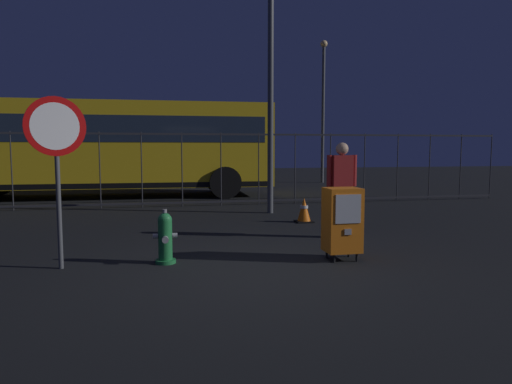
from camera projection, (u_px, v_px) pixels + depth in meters
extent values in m
plane|color=black|center=(253.00, 270.00, 6.04)|extent=(60.00, 60.00, 0.00)
cylinder|color=#1E7238|center=(166.00, 261.00, 6.41)|extent=(0.28, 0.28, 0.05)
cylinder|color=#1E7238|center=(165.00, 240.00, 6.38)|extent=(0.19, 0.19, 0.55)
sphere|color=#1E7238|center=(165.00, 220.00, 6.35)|extent=(0.19, 0.19, 0.19)
cylinder|color=gray|center=(165.00, 211.00, 6.34)|extent=(0.06, 0.06, 0.05)
cylinder|color=gray|center=(165.00, 240.00, 6.24)|extent=(0.09, 0.08, 0.09)
cylinder|color=gray|center=(155.00, 236.00, 6.35)|extent=(0.07, 0.07, 0.07)
cylinder|color=gray|center=(175.00, 235.00, 6.40)|extent=(0.07, 0.07, 0.07)
cylinder|color=black|center=(334.00, 258.00, 6.42)|extent=(0.04, 0.04, 0.12)
cylinder|color=black|center=(357.00, 257.00, 6.49)|extent=(0.04, 0.04, 0.12)
cylinder|color=black|center=(327.00, 254.00, 6.70)|extent=(0.04, 0.04, 0.12)
cylinder|color=black|center=(349.00, 253.00, 6.77)|extent=(0.04, 0.04, 0.12)
cube|color=orange|center=(342.00, 220.00, 6.55)|extent=(0.48, 0.40, 0.90)
cube|color=#B2B7BF|center=(348.00, 209.00, 6.33)|extent=(0.36, 0.01, 0.40)
cube|color=gray|center=(348.00, 232.00, 6.36)|extent=(0.10, 0.02, 0.08)
cylinder|color=#4C4F54|center=(58.00, 185.00, 6.02)|extent=(0.06, 0.06, 2.20)
cylinder|color=red|center=(55.00, 126.00, 5.93)|extent=(0.71, 0.31, 0.76)
cylinder|color=white|center=(55.00, 126.00, 5.92)|extent=(0.56, 0.23, 0.60)
cylinder|color=#382D51|center=(336.00, 214.00, 8.19)|extent=(0.14, 0.14, 0.85)
cylinder|color=#382D51|center=(346.00, 213.00, 8.23)|extent=(0.14, 0.14, 0.85)
cube|color=maroon|center=(342.00, 172.00, 8.14)|extent=(0.36, 0.20, 0.60)
sphere|color=tan|center=(342.00, 149.00, 8.10)|extent=(0.22, 0.22, 0.22)
cylinder|color=maroon|center=(329.00, 171.00, 8.09)|extent=(0.09, 0.09, 0.55)
cylinder|color=maroon|center=(354.00, 171.00, 8.18)|extent=(0.09, 0.09, 0.55)
cube|color=black|center=(304.00, 221.00, 9.95)|extent=(0.36, 0.36, 0.03)
cone|color=orange|center=(304.00, 209.00, 9.92)|extent=(0.28, 0.28, 0.50)
cylinder|color=white|center=(304.00, 207.00, 9.92)|extent=(0.17, 0.17, 0.06)
cube|color=#2D2D33|center=(201.00, 134.00, 12.61)|extent=(18.00, 0.04, 0.05)
cube|color=#2D2D33|center=(202.00, 202.00, 12.78)|extent=(18.00, 0.04, 0.05)
cylinder|color=#2D2D33|center=(12.00, 171.00, 11.71)|extent=(0.03, 0.03, 2.00)
cylinder|color=#2D2D33|center=(57.00, 171.00, 11.93)|extent=(0.03, 0.03, 2.00)
cylinder|color=#2D2D33|center=(100.00, 170.00, 12.15)|extent=(0.03, 0.03, 2.00)
cylinder|color=#2D2D33|center=(142.00, 170.00, 12.37)|extent=(0.03, 0.03, 2.00)
cylinder|color=#2D2D33|center=(182.00, 169.00, 12.59)|extent=(0.03, 0.03, 2.00)
cylinder|color=#2D2D33|center=(221.00, 169.00, 12.80)|extent=(0.03, 0.03, 2.00)
cylinder|color=#2D2D33|center=(259.00, 169.00, 13.02)|extent=(0.03, 0.03, 2.00)
cylinder|color=#2D2D33|center=(295.00, 168.00, 13.24)|extent=(0.03, 0.03, 2.00)
cylinder|color=#2D2D33|center=(330.00, 168.00, 13.46)|extent=(0.03, 0.03, 2.00)
cylinder|color=#2D2D33|center=(364.00, 168.00, 13.68)|extent=(0.03, 0.03, 2.00)
cylinder|color=#2D2D33|center=(397.00, 167.00, 13.90)|extent=(0.03, 0.03, 2.00)
cylinder|color=#2D2D33|center=(429.00, 167.00, 14.11)|extent=(0.03, 0.03, 2.00)
cylinder|color=#2D2D33|center=(460.00, 167.00, 14.33)|extent=(0.03, 0.03, 2.00)
cylinder|color=#2D2D33|center=(491.00, 167.00, 14.55)|extent=(0.03, 0.03, 2.00)
cube|color=gold|center=(107.00, 145.00, 14.99)|extent=(10.55, 2.73, 2.65)
cube|color=#1E2838|center=(106.00, 130.00, 14.94)|extent=(9.92, 2.74, 0.80)
cube|color=black|center=(108.00, 183.00, 15.10)|extent=(10.34, 2.74, 0.16)
cylinder|color=black|center=(225.00, 183.00, 14.55)|extent=(1.01, 0.30, 1.00)
cylinder|color=black|center=(217.00, 178.00, 17.00)|extent=(1.01, 0.30, 1.00)
cube|color=gold|center=(51.00, 146.00, 19.27)|extent=(10.61, 2.99, 2.65)
cube|color=#1E2838|center=(50.00, 134.00, 19.22)|extent=(9.98, 2.98, 0.80)
cube|color=black|center=(52.00, 175.00, 19.38)|extent=(10.40, 2.99, 0.16)
cylinder|color=black|center=(144.00, 174.00, 19.10)|extent=(1.01, 0.33, 1.00)
cylinder|color=black|center=(143.00, 171.00, 21.51)|extent=(1.01, 0.33, 1.00)
cylinder|color=#4C4F54|center=(271.00, 73.00, 11.06)|extent=(0.14, 0.14, 6.72)
cylinder|color=#4C4F54|center=(323.00, 115.00, 21.12)|extent=(0.14, 0.14, 6.11)
sphere|color=#FFD18C|center=(324.00, 44.00, 20.82)|extent=(0.32, 0.32, 0.32)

